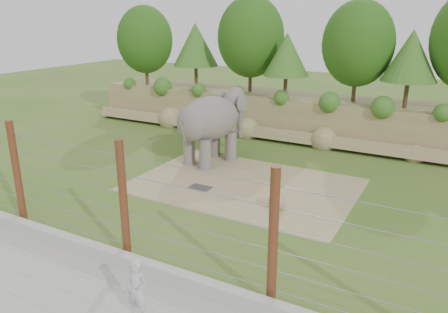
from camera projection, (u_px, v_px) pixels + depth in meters
The scene contains 10 objects.
ground at pixel (201, 207), 17.89m from camera, with size 90.00×90.00×0.00m, color #3B681C.
back_embankment at pixel (315, 74), 26.96m from camera, with size 30.00×5.52×8.77m.
dirt_patch at pixel (244, 185), 20.16m from camera, with size 10.00×7.00×0.02m, color #97895E.
drain_grate at pixel (200, 187), 19.80m from camera, with size 1.00×0.60×0.03m, color #262628.
elephant at pixel (210, 129), 22.72m from camera, with size 1.95×4.55×3.68m, color slate, non-canonical shape.
stone_ball at pixel (277, 201), 17.54m from camera, with size 0.68×0.68×0.68m, color gray.
retaining_wall at pixel (117, 258), 13.65m from camera, with size 26.00×0.35×0.50m, color #B7B7AA.
walkway at pixel (68, 300), 12.06m from camera, with size 26.00×4.00×0.01m, color #B7B7AA.
barrier_fence at pixel (124, 201), 13.52m from camera, with size 20.26×0.26×4.00m.
zookeeper at pixel (137, 291), 11.04m from camera, with size 0.63×0.41×1.72m, color silver.
Camera 1 is at (8.69, -13.89, 7.54)m, focal length 35.00 mm.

